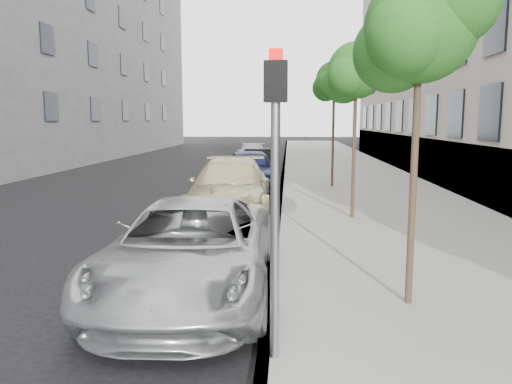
# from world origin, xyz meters

# --- Properties ---
(ground) EXTENTS (160.00, 160.00, 0.00)m
(ground) POSITION_xyz_m (0.00, 0.00, 0.00)
(ground) COLOR black
(ground) RESTS_ON ground
(sidewalk) EXTENTS (6.40, 72.00, 0.14)m
(sidewalk) POSITION_xyz_m (4.30, 24.00, 0.07)
(sidewalk) COLOR gray
(sidewalk) RESTS_ON ground
(curb) EXTENTS (0.15, 72.00, 0.14)m
(curb) POSITION_xyz_m (1.18, 24.00, 0.07)
(curb) COLOR #9E9B93
(curb) RESTS_ON ground
(tree_near) EXTENTS (1.83, 1.63, 4.79)m
(tree_near) POSITION_xyz_m (3.23, 1.50, 4.03)
(tree_near) COLOR #38281C
(tree_near) RESTS_ON sidewalk
(tree_mid) EXTENTS (1.81, 1.61, 4.84)m
(tree_mid) POSITION_xyz_m (3.23, 8.00, 4.08)
(tree_mid) COLOR #38281C
(tree_mid) RESTS_ON sidewalk
(tree_far) EXTENTS (1.77, 1.57, 5.09)m
(tree_far) POSITION_xyz_m (3.23, 14.50, 4.35)
(tree_far) COLOR #38281C
(tree_far) RESTS_ON sidewalk
(signal_pole) EXTENTS (0.25, 0.19, 3.36)m
(signal_pole) POSITION_xyz_m (1.30, -0.33, 2.23)
(signal_pole) COLOR #939699
(signal_pole) RESTS_ON sidewalk
(minivan) EXTENTS (2.63, 5.47, 1.50)m
(minivan) POSITION_xyz_m (-0.10, 1.99, 0.75)
(minivan) COLOR #AFB2B4
(minivan) RESTS_ON ground
(suv) EXTENTS (2.52, 5.71, 1.63)m
(suv) POSITION_xyz_m (-0.24, 8.65, 0.82)
(suv) COLOR #C8BC8E
(suv) RESTS_ON ground
(sedan_blue) EXTENTS (2.56, 4.99, 1.62)m
(sedan_blue) POSITION_xyz_m (-0.10, 14.44, 0.81)
(sedan_blue) COLOR #111439
(sedan_blue) RESTS_ON ground
(sedan_black) EXTENTS (1.66, 4.12, 1.33)m
(sedan_black) POSITION_xyz_m (-0.10, 19.50, 0.67)
(sedan_black) COLOR black
(sedan_black) RESTS_ON ground
(sedan_rear) EXTENTS (1.96, 4.56, 1.31)m
(sedan_rear) POSITION_xyz_m (-0.89, 26.05, 0.65)
(sedan_rear) COLOR #A4A7AC
(sedan_rear) RESTS_ON ground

